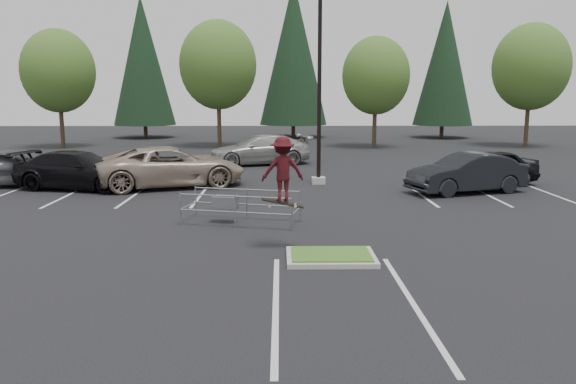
{
  "coord_description": "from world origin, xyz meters",
  "views": [
    {
      "loc": [
        -1.25,
        -13.44,
        4.06
      ],
      "look_at": [
        -1.05,
        1.5,
        1.45
      ],
      "focal_mm": 35.0,
      "sensor_mm": 36.0,
      "label": 1
    }
  ],
  "objects_px": {
    "decid_c": "(376,78)",
    "cart_corral": "(229,203)",
    "skateboarder": "(282,170)",
    "car_far_silver": "(261,150)",
    "car_r_black": "(486,167)",
    "conif_a": "(143,61)",
    "decid_a": "(58,74)",
    "decid_d": "(530,70)",
    "car_l_grey": "(5,167)",
    "light_pole": "(319,83)",
    "decid_b": "(218,68)",
    "conif_c": "(445,64)",
    "car_l_tan": "(169,167)",
    "car_l_black": "(78,170)",
    "car_r_charc": "(467,173)",
    "conif_b": "(293,53)"
  },
  "relations": [
    {
      "from": "decid_d",
      "to": "car_r_black",
      "type": "xyz_separation_m",
      "value": [
        -9.99,
        -18.83,
        -5.1
      ]
    },
    {
      "from": "car_l_black",
      "to": "decid_d",
      "type": "bearing_deg",
      "value": -42.22
    },
    {
      "from": "decid_c",
      "to": "conif_c",
      "type": "height_order",
      "value": "conif_c"
    },
    {
      "from": "decid_a",
      "to": "car_l_black",
      "type": "height_order",
      "value": "decid_a"
    },
    {
      "from": "conif_c",
      "to": "car_far_silver",
      "type": "bearing_deg",
      "value": -128.88
    },
    {
      "from": "decid_a",
      "to": "skateboarder",
      "type": "xyz_separation_m",
      "value": [
        16.81,
        -29.03,
        -3.46
      ]
    },
    {
      "from": "conif_b",
      "to": "conif_c",
      "type": "xyz_separation_m",
      "value": [
        14.0,
        -1.0,
        -1.0
      ]
    },
    {
      "from": "light_pole",
      "to": "car_l_grey",
      "type": "bearing_deg",
      "value": -177.95
    },
    {
      "from": "light_pole",
      "to": "conif_b",
      "type": "bearing_deg",
      "value": 91.01
    },
    {
      "from": "conif_c",
      "to": "car_l_tan",
      "type": "relative_size",
      "value": 1.94
    },
    {
      "from": "light_pole",
      "to": "decid_b",
      "type": "distance_m",
      "value": 19.7
    },
    {
      "from": "decid_a",
      "to": "car_r_black",
      "type": "xyz_separation_m",
      "value": [
        26.01,
        -18.53,
        -4.77
      ]
    },
    {
      "from": "cart_corral",
      "to": "car_r_black",
      "type": "bearing_deg",
      "value": 47.85
    },
    {
      "from": "decid_d",
      "to": "car_l_tan",
      "type": "relative_size",
      "value": 1.46
    },
    {
      "from": "decid_a",
      "to": "decid_d",
      "type": "xyz_separation_m",
      "value": [
        36.0,
        0.3,
        0.33
      ]
    },
    {
      "from": "car_l_black",
      "to": "car_r_charc",
      "type": "relative_size",
      "value": 1.13
    },
    {
      "from": "decid_c",
      "to": "cart_corral",
      "type": "bearing_deg",
      "value": -109.06
    },
    {
      "from": "decid_d",
      "to": "car_far_silver",
      "type": "bearing_deg",
      "value": -151.32
    },
    {
      "from": "decid_c",
      "to": "conif_a",
      "type": "distance_m",
      "value": 22.5
    },
    {
      "from": "skateboarder",
      "to": "car_far_silver",
      "type": "relative_size",
      "value": 0.31
    },
    {
      "from": "car_l_black",
      "to": "light_pole",
      "type": "bearing_deg",
      "value": -70.0
    },
    {
      "from": "decid_c",
      "to": "conif_c",
      "type": "xyz_separation_m",
      "value": [
        8.01,
        9.67,
        1.59
      ]
    },
    {
      "from": "car_far_silver",
      "to": "car_l_grey",
      "type": "bearing_deg",
      "value": -71.35
    },
    {
      "from": "decid_b",
      "to": "car_l_tan",
      "type": "xyz_separation_m",
      "value": [
        -0.15,
        -19.34,
        -5.15
      ]
    },
    {
      "from": "skateboarder",
      "to": "car_r_charc",
      "type": "bearing_deg",
      "value": -141.32
    },
    {
      "from": "cart_corral",
      "to": "car_r_black",
      "type": "distance_m",
      "value": 13.18
    },
    {
      "from": "decid_a",
      "to": "cart_corral",
      "type": "height_order",
      "value": "decid_a"
    },
    {
      "from": "car_l_black",
      "to": "car_far_silver",
      "type": "bearing_deg",
      "value": -29.08
    },
    {
      "from": "decid_c",
      "to": "skateboarder",
      "type": "distance_m",
      "value": 29.88
    },
    {
      "from": "light_pole",
      "to": "conif_b",
      "type": "relative_size",
      "value": 0.7
    },
    {
      "from": "decid_d",
      "to": "decid_c",
      "type": "bearing_deg",
      "value": -177.61
    },
    {
      "from": "decid_a",
      "to": "car_r_charc",
      "type": "xyz_separation_m",
      "value": [
        24.51,
        -20.51,
        -4.76
      ]
    },
    {
      "from": "light_pole",
      "to": "cart_corral",
      "type": "height_order",
      "value": "light_pole"
    },
    {
      "from": "light_pole",
      "to": "conif_a",
      "type": "relative_size",
      "value": 0.78
    },
    {
      "from": "light_pole",
      "to": "conif_c",
      "type": "xyz_separation_m",
      "value": [
        13.5,
        27.5,
        2.29
      ]
    },
    {
      "from": "decid_c",
      "to": "cart_corral",
      "type": "xyz_separation_m",
      "value": [
        -8.89,
        -25.74,
        -4.61
      ]
    },
    {
      "from": "light_pole",
      "to": "decid_a",
      "type": "relative_size",
      "value": 1.14
    },
    {
      "from": "light_pole",
      "to": "conif_a",
      "type": "xyz_separation_m",
      "value": [
        -14.5,
        28.0,
        2.54
      ]
    },
    {
      "from": "car_l_tan",
      "to": "car_l_black",
      "type": "xyz_separation_m",
      "value": [
        -3.84,
        -0.55,
        -0.08
      ]
    },
    {
      "from": "conif_c",
      "to": "car_far_silver",
      "type": "height_order",
      "value": "conif_c"
    },
    {
      "from": "conif_b",
      "to": "car_far_silver",
      "type": "height_order",
      "value": "conif_b"
    },
    {
      "from": "decid_b",
      "to": "decid_c",
      "type": "distance_m",
      "value": 12.05
    },
    {
      "from": "conif_b",
      "to": "skateboarder",
      "type": "bearing_deg",
      "value": -91.74
    },
    {
      "from": "skateboarder",
      "to": "car_r_black",
      "type": "height_order",
      "value": "skateboarder"
    },
    {
      "from": "light_pole",
      "to": "car_l_black",
      "type": "height_order",
      "value": "light_pole"
    },
    {
      "from": "cart_corral",
      "to": "car_l_grey",
      "type": "height_order",
      "value": "car_l_grey"
    },
    {
      "from": "cart_corral",
      "to": "decid_c",
      "type": "bearing_deg",
      "value": 84.61
    },
    {
      "from": "skateboarder",
      "to": "car_r_charc",
      "type": "relative_size",
      "value": 0.38
    },
    {
      "from": "decid_c",
      "to": "conif_a",
      "type": "xyz_separation_m",
      "value": [
        -19.99,
        10.17,
        1.84
      ]
    },
    {
      "from": "car_r_black",
      "to": "car_l_black",
      "type": "bearing_deg",
      "value": -98.75
    }
  ]
}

